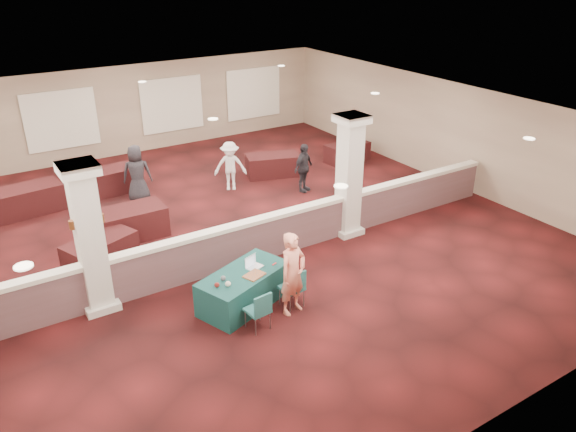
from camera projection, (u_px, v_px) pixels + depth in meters
ground at (220, 238)px, 14.64m from camera, size 16.00×16.00×0.00m
wall_back at (119, 112)px, 20.08m from camera, size 16.00×0.04×3.20m
wall_front at (467, 359)px, 7.85m from camera, size 16.00×0.04×3.20m
wall_right at (444, 132)px, 17.84m from camera, size 0.04×16.00×3.20m
ceiling at (213, 118)px, 13.28m from camera, size 16.00×16.00×0.02m
partition_wall at (247, 242)px, 13.25m from camera, size 15.60×0.28×1.10m
column_left at (90, 238)px, 11.10m from camera, size 0.72×0.72×3.20m
column_right at (349, 175)px, 14.25m from camera, size 0.72×0.72×3.20m
sconce_left at (72, 225)px, 10.81m from camera, size 0.12×0.12×0.18m
sconce_right at (101, 218)px, 11.08m from camera, size 0.12×0.12×0.18m
near_table at (244, 288)px, 11.76m from camera, size 2.18×1.60×0.75m
conf_chair_main at (294, 286)px, 11.59m from camera, size 0.47×0.48×0.87m
conf_chair_side at (260, 308)px, 10.88m from camera, size 0.47×0.47×0.85m
woman at (293, 274)px, 11.29m from camera, size 0.73×0.57×1.79m
far_table_front_left at (101, 251)px, 13.29m from camera, size 1.86×1.40×0.68m
far_table_front_center at (127, 224)px, 14.51m from camera, size 1.97×0.99×0.80m
far_table_front_right at (347, 152)px, 19.95m from camera, size 1.66×0.95×0.65m
far_table_back_left at (27, 200)px, 15.93m from camera, size 2.00×1.15×0.77m
far_table_back_center at (110, 181)px, 17.33m from camera, size 1.90×1.05×0.75m
far_table_back_right at (273, 165)px, 18.65m from camera, size 1.92×1.37×0.71m
attendee_b at (230, 166)px, 17.36m from camera, size 1.09×0.84×1.54m
attendee_c at (303, 168)px, 17.22m from camera, size 1.00×0.75×1.53m
attendee_d at (137, 174)px, 16.50m from camera, size 0.96×0.73×1.73m
laptop_base at (255, 267)px, 11.79m from camera, size 0.40×0.34×0.02m
laptop_screen at (250, 260)px, 11.80m from camera, size 0.32×0.13×0.23m
screen_glow at (251, 261)px, 11.80m from camera, size 0.29×0.11×0.20m
knitting at (254, 275)px, 11.48m from camera, size 0.50×0.43×0.03m
yarn_cream at (228, 284)px, 11.11m from camera, size 0.11×0.11×0.11m
yarn_red at (217, 285)px, 11.08m from camera, size 0.10×0.10×0.10m
yarn_grey at (223, 278)px, 11.31m from camera, size 0.11×0.11×0.11m
scissors at (274, 264)px, 11.92m from camera, size 0.13×0.07×0.01m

